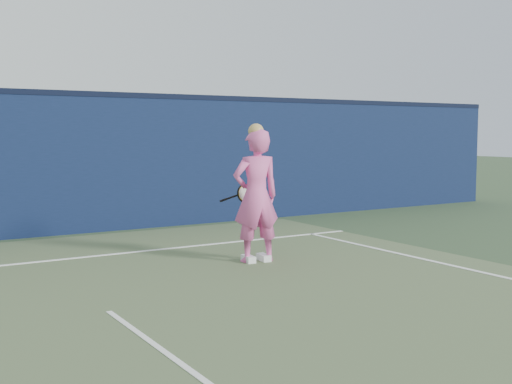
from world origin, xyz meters
TOP-DOWN VIEW (x-y plane):
  - ground at (0.00, 0.00)m, footprint 80.00×80.00m
  - backstop_wall at (0.00, 6.50)m, footprint 24.00×0.40m
  - wall_cap at (0.00, 6.50)m, footprint 24.00×0.42m
  - player at (2.65, 2.43)m, footprint 0.74×0.53m
  - racket at (2.69, 2.86)m, footprint 0.52×0.14m
  - court_lines at (0.00, -0.33)m, footprint 11.00×12.04m

SIDE VIEW (x-z plane):
  - ground at x=0.00m, z-range 0.00..0.00m
  - court_lines at x=0.00m, z-range 0.01..0.01m
  - racket at x=2.69m, z-range 0.80..1.08m
  - player at x=2.65m, z-range -0.03..1.94m
  - backstop_wall at x=0.00m, z-range 0.00..2.50m
  - wall_cap at x=0.00m, z-range 2.50..2.60m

